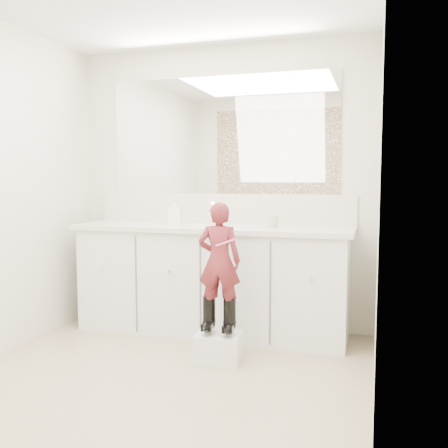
% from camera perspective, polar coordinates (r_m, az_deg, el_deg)
% --- Properties ---
extents(floor, '(3.00, 3.00, 0.00)m').
position_cam_1_polar(floor, '(3.19, -8.80, -18.38)').
color(floor, '#807354').
rests_on(floor, ground).
extents(wall_back, '(2.60, 0.00, 2.60)m').
position_cam_1_polar(wall_back, '(4.32, -0.26, 4.24)').
color(wall_back, beige).
rests_on(wall_back, floor).
extents(wall_right, '(0.00, 3.00, 3.00)m').
position_cam_1_polar(wall_right, '(2.62, 17.30, 3.37)').
color(wall_right, beige).
rests_on(wall_right, floor).
extents(vanity_cabinet, '(2.20, 0.55, 0.85)m').
position_cam_1_polar(vanity_cabinet, '(4.15, -1.40, -6.59)').
color(vanity_cabinet, silver).
rests_on(vanity_cabinet, floor).
extents(countertop, '(2.28, 0.58, 0.04)m').
position_cam_1_polar(countertop, '(4.07, -1.48, -0.48)').
color(countertop, beige).
rests_on(countertop, vanity_cabinet).
extents(backsplash, '(2.28, 0.03, 0.25)m').
position_cam_1_polar(backsplash, '(4.31, -0.32, 1.78)').
color(backsplash, beige).
rests_on(backsplash, countertop).
extents(mirror, '(2.00, 0.02, 1.00)m').
position_cam_1_polar(mirror, '(4.32, -0.31, 10.08)').
color(mirror, white).
rests_on(mirror, wall_back).
extents(faucet, '(0.08, 0.08, 0.10)m').
position_cam_1_polar(faucet, '(4.21, -0.77, 0.68)').
color(faucet, silver).
rests_on(faucet, countertop).
extents(cup, '(0.11, 0.11, 0.10)m').
position_cam_1_polar(cup, '(3.90, 5.58, 0.27)').
color(cup, beige).
rests_on(cup, countertop).
extents(soap_bottle, '(0.12, 0.12, 0.21)m').
position_cam_1_polar(soap_bottle, '(4.13, -5.67, 1.36)').
color(soap_bottle, white).
rests_on(soap_bottle, countertop).
extents(step_stool, '(0.33, 0.29, 0.20)m').
position_cam_1_polar(step_stool, '(3.59, -0.64, -13.90)').
color(step_stool, silver).
rests_on(step_stool, floor).
extents(boot_left, '(0.11, 0.18, 0.26)m').
position_cam_1_polar(boot_left, '(3.56, -1.71, -10.24)').
color(boot_left, black).
rests_on(boot_left, step_stool).
extents(boot_right, '(0.11, 0.18, 0.26)m').
position_cam_1_polar(boot_right, '(3.52, 0.64, -10.43)').
color(boot_right, black).
rests_on(boot_right, step_stool).
extents(toddler, '(0.32, 0.23, 0.82)m').
position_cam_1_polar(toddler, '(3.46, -0.55, -4.25)').
color(toddler, '#A03138').
rests_on(toddler, step_stool).
extents(toothbrush, '(0.14, 0.03, 0.06)m').
position_cam_1_polar(toothbrush, '(3.34, 0.17, -2.13)').
color(toothbrush, pink).
rests_on(toothbrush, toddler).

